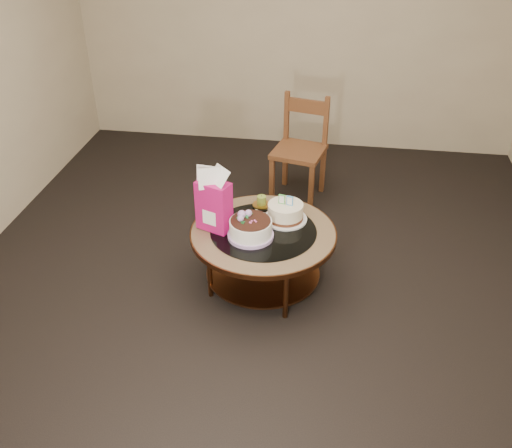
# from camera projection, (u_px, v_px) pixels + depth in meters

# --- Properties ---
(ground) EXTENTS (5.00, 5.00, 0.00)m
(ground) POSITION_uv_depth(u_px,v_px,m) (263.00, 282.00, 4.19)
(ground) COLOR black
(ground) RESTS_ON ground
(room_walls) EXTENTS (4.52, 5.02, 2.61)m
(room_walls) POSITION_uv_depth(u_px,v_px,m) (265.00, 77.00, 3.36)
(room_walls) COLOR #BFB091
(room_walls) RESTS_ON ground
(coffee_table) EXTENTS (1.02, 1.02, 0.46)m
(coffee_table) POSITION_uv_depth(u_px,v_px,m) (263.00, 240.00, 3.99)
(coffee_table) COLOR brown
(coffee_table) RESTS_ON ground
(decorated_cake) EXTENTS (0.31, 0.31, 0.18)m
(decorated_cake) POSITION_uv_depth(u_px,v_px,m) (250.00, 229.00, 3.85)
(decorated_cake) COLOR #BD97D6
(decorated_cake) RESTS_ON coffee_table
(cream_cake) EXTENTS (0.31, 0.31, 0.20)m
(cream_cake) POSITION_uv_depth(u_px,v_px,m) (285.00, 212.00, 4.03)
(cream_cake) COLOR white
(cream_cake) RESTS_ON coffee_table
(gift_bag) EXTENTS (0.26, 0.23, 0.46)m
(gift_bag) POSITION_uv_depth(u_px,v_px,m) (214.00, 200.00, 3.85)
(gift_bag) COLOR #D61471
(gift_bag) RESTS_ON coffee_table
(pillar_candle) EXTENTS (0.14, 0.14, 0.10)m
(pillar_candle) POSITION_uv_depth(u_px,v_px,m) (262.00, 203.00, 4.20)
(pillar_candle) COLOR #E9C360
(pillar_candle) RESTS_ON coffee_table
(dining_chair) EXTENTS (0.51, 0.51, 0.92)m
(dining_chair) POSITION_uv_depth(u_px,v_px,m) (300.00, 149.00, 5.04)
(dining_chair) COLOR brown
(dining_chair) RESTS_ON ground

